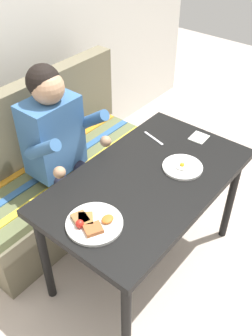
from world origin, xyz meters
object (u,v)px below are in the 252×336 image
Objects in this scene: couch at (58,176)px; napkin at (199,138)px; person at (61,143)px; fork at (154,138)px; plate_breakfast at (93,223)px; table at (147,189)px; plate_eggs at (183,167)px.

napkin is (0.50, -0.79, 0.40)m from couch.
person reaches higher than fork.
plate_breakfast is at bearing -120.91° from person.
person reaches higher than table.
couch is 0.97m from plate_breakfast.
couch is 13.02× the size of napkin.
table is at bearing -90.00° from couch.
table is 0.99× the size of person.
fork is (0.32, -0.57, 0.40)m from couch.
napkin is 0.65× the size of fork.
napkin reaches higher than table.
couch is (0.00, 0.76, -0.32)m from table.
person is 0.74m from plate_eggs.
plate_breakfast reaches higher than table.
plate_breakfast is 1.58× the size of fork.
napkin is at bearing -35.01° from fork.
napkin is (0.93, -0.02, -0.01)m from plate_breakfast.
plate_eggs is (0.19, -0.10, 0.09)m from table.
person is at bearing 97.59° from table.
plate_breakfast reaches higher than napkin.
couch reaches higher than plate_eggs.
plate_eggs is at bearing -28.22° from table.
plate_breakfast is 0.93m from napkin.
fork is at bearing 14.48° from plate_breakfast.
table is 0.23m from plate_eggs.
couch is at bearing 102.22° from plate_eggs.
plate_eggs is (0.62, -0.10, -0.00)m from plate_breakfast.
plate_eggs is 1.31× the size of fork.
napkin is (0.50, -0.02, 0.09)m from table.
person reaches higher than plate_breakfast.
plate_eggs is 0.32m from fork.
couch is at bearing 90.00° from table.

